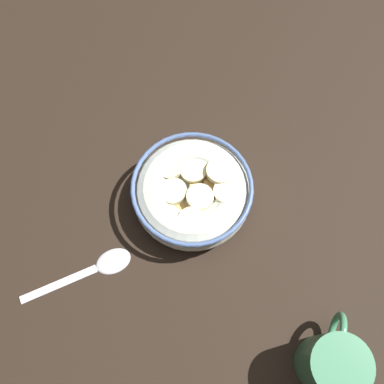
% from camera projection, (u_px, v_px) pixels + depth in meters
% --- Properties ---
extents(ground_plane, '(1.12, 1.12, 0.02)m').
position_uv_depth(ground_plane, '(192.00, 202.00, 0.60)').
color(ground_plane, black).
extents(cereal_bowl, '(0.16, 0.16, 0.05)m').
position_uv_depth(cereal_bowl, '(192.00, 193.00, 0.57)').
color(cereal_bowl, beige).
rests_on(cereal_bowl, ground_plane).
extents(spoon, '(0.11, 0.12, 0.01)m').
position_uv_depth(spoon, '(100.00, 266.00, 0.56)').
color(spoon, silver).
rests_on(spoon, ground_plane).
extents(coffee_mug, '(0.09, 0.07, 0.08)m').
position_uv_depth(coffee_mug, '(332.00, 363.00, 0.48)').
color(coffee_mug, '#3F7F59').
rests_on(coffee_mug, ground_plane).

